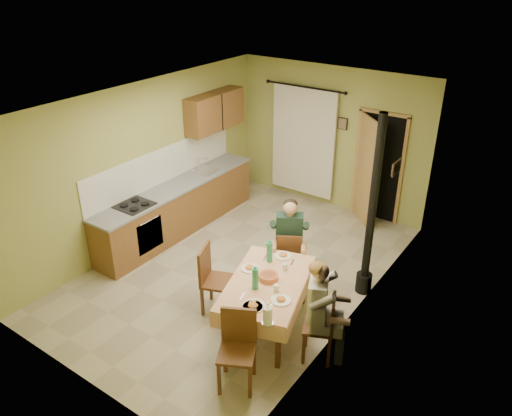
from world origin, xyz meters
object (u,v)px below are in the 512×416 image
Objects in this scene: chair_far at (288,267)px; man_right at (320,301)px; dining_table at (267,305)px; man_far at (289,233)px; stove_flue at (369,232)px; chair_left at (218,292)px; chair_near at (237,364)px; chair_right at (319,339)px.

man_right is (1.15, -1.17, 0.59)m from chair_far.
dining_table is 1.11m from chair_far.
stove_flue reaches higher than man_far.
dining_table is 0.80m from chair_left.
man_far reaches higher than dining_table.
man_right is at bearing -86.67° from stove_flue.
man_far is at bearing -101.90° from chair_near.
chair_left is (-1.07, 0.98, 0.00)m from chair_near.
chair_near is 2.27m from man_far.
chair_right is (0.57, 0.94, -0.00)m from chair_near.
chair_right is 0.59m from man_right.
man_far and man_right have the same top height.
chair_far is 0.59m from man_far.
man_far is 0.50× the size of stove_flue.
man_right reaches higher than chair_near.
dining_table is 0.65× the size of stove_flue.
chair_left is (-0.48, -1.13, 0.00)m from chair_far.
chair_far is 1.74m from man_right.
chair_left is at bearing 64.71° from man_right.
stove_flue reaches higher than man_right.
man_right reaches higher than chair_left.
chair_left is 0.36× the size of stove_flue.
chair_far is 0.67× the size of man_right.
dining_table is 1.98× the size of chair_right.
man_right is at bearing -23.81° from dining_table.
chair_near is 0.97× the size of chair_left.
chair_far is at bearing 135.71° from chair_left.
chair_right is at bearing -86.27° from stove_flue.
dining_table is at bearing -115.76° from stove_flue.
chair_right is (1.16, -1.16, -0.00)m from chair_far.
chair_right is (0.85, -0.10, -0.09)m from dining_table.
chair_near is (0.28, -1.04, -0.09)m from dining_table.
dining_table is at bearing -103.33° from man_far.
stove_flue reaches higher than chair_right.
chair_left is (-0.79, -0.07, -0.09)m from dining_table.
chair_right is 1.80m from stove_flue.
stove_flue is at bearing -127.88° from chair_near.
dining_table is 0.98m from man_right.
chair_near reaches higher than chair_right.
dining_table is 0.86m from chair_right.
chair_far is 1.00× the size of chair_right.
chair_far is 0.33× the size of stove_flue.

